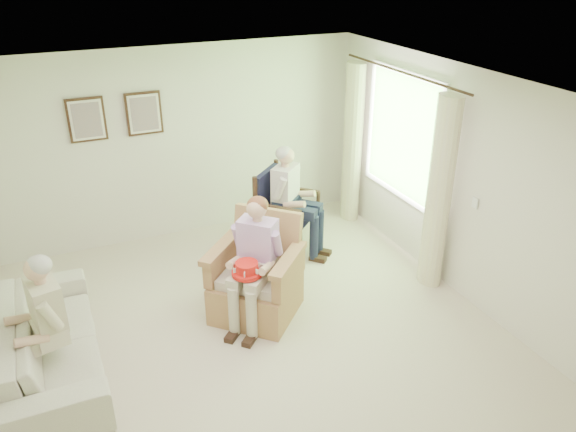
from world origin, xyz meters
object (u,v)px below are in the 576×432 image
(sofa, at_px, (50,341))
(person_sofa, at_px, (43,317))
(wood_armchair, at_px, (285,207))
(person_wicker, at_px, (259,253))
(hatbox, at_px, (271,282))
(person_dark, at_px, (290,194))
(red_hat, at_px, (247,270))
(wicker_armchair, at_px, (255,284))

(sofa, bearing_deg, person_sofa, 180.00)
(wood_armchair, distance_m, person_wicker, 1.66)
(hatbox, bearing_deg, person_sofa, -170.80)
(person_dark, height_order, person_sofa, person_dark)
(wood_armchair, height_order, person_wicker, person_wicker)
(red_hat, height_order, hatbox, red_hat)
(person_dark, relative_size, person_sofa, 1.12)
(wicker_armchair, relative_size, person_sofa, 0.87)
(wood_armchair, bearing_deg, wicker_armchair, -169.23)
(sofa, relative_size, person_dark, 1.51)
(person_dark, bearing_deg, wicker_armchair, -173.68)
(sofa, relative_size, person_sofa, 1.69)
(sofa, xyz_separation_m, person_dark, (3.02, 1.13, 0.54))
(wicker_armchair, bearing_deg, hatbox, 67.30)
(wicker_armchair, bearing_deg, red_hat, -79.04)
(wicker_armchair, height_order, person_sofa, person_sofa)
(wood_armchair, bearing_deg, red_hat, -168.72)
(wicker_armchair, distance_m, person_dark, 1.47)
(sofa, height_order, person_dark, person_dark)
(sofa, bearing_deg, person_wicker, -91.79)
(sofa, xyz_separation_m, red_hat, (1.94, -0.19, 0.43))
(sofa, distance_m, red_hat, 1.99)
(person_wicker, bearing_deg, red_hat, -100.44)
(hatbox, bearing_deg, red_hat, -138.11)
(person_sofa, height_order, red_hat, person_sofa)
(person_sofa, height_order, hatbox, person_sofa)
(wicker_armchair, bearing_deg, wood_armchair, 98.08)
(person_dark, bearing_deg, red_hat, -172.27)
(sofa, distance_m, hatbox, 2.36)
(sofa, bearing_deg, red_hat, -95.73)
(wicker_armchair, height_order, wood_armchair, wicker_armchair)
(sofa, height_order, person_wicker, person_wicker)
(sofa, height_order, hatbox, hatbox)
(hatbox, bearing_deg, wicker_armchair, -157.01)
(sofa, relative_size, red_hat, 6.88)
(sofa, relative_size, hatbox, 3.31)
(person_dark, bearing_deg, sofa, 157.51)
(wicker_armchair, bearing_deg, person_dark, 93.63)
(sofa, bearing_deg, wood_armchair, -66.54)
(person_sofa, bearing_deg, person_dark, 101.76)
(wicker_armchair, relative_size, person_dark, 0.78)
(wicker_armchair, bearing_deg, sofa, -133.48)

